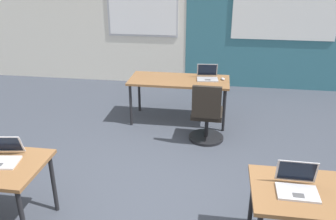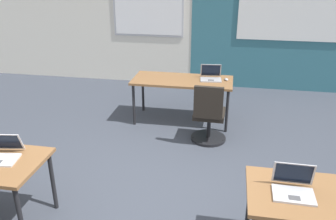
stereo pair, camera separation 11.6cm
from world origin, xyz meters
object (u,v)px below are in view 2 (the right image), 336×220
at_px(laptop_near_left_inner, 2,153).
at_px(mouse_far_right, 226,79).
at_px(laptop_near_right_inner, 293,187).
at_px(chair_far_right, 209,118).
at_px(laptop_far_right, 211,76).
at_px(desk_far_center, 182,83).

distance_m(laptop_near_left_inner, mouse_far_right, 3.48).
bearing_deg(mouse_far_right, laptop_near_right_inner, -77.76).
bearing_deg(laptop_near_left_inner, chair_far_right, 39.43).
distance_m(laptop_near_right_inner, laptop_far_right, 3.01).
height_order(desk_far_center, laptop_near_left_inner, laptop_near_left_inner).
xyz_separation_m(desk_far_center, laptop_near_right_inner, (1.32, -2.80, 0.11)).
distance_m(laptop_near_left_inner, chair_far_right, 2.79).
bearing_deg(laptop_near_left_inner, laptop_near_right_inner, -9.96).
height_order(laptop_far_right, chair_far_right, laptop_far_right).
relative_size(laptop_near_left_inner, chair_far_right, 0.41).
relative_size(mouse_far_right, chair_far_right, 0.12).
distance_m(laptop_far_right, mouse_far_right, 0.25).
bearing_deg(laptop_far_right, laptop_near_left_inner, -128.61).
relative_size(laptop_near_right_inner, mouse_far_right, 3.00).
distance_m(laptop_near_right_inner, chair_far_right, 2.31).
bearing_deg(laptop_near_left_inner, desk_far_center, 55.02).
relative_size(laptop_near_left_inner, laptop_far_right, 1.04).
relative_size(desk_far_center, mouse_far_right, 14.30).
bearing_deg(chair_far_right, laptop_near_right_inner, 113.20).
bearing_deg(mouse_far_right, desk_far_center, -173.78).
bearing_deg(laptop_near_left_inner, mouse_far_right, 45.29).
height_order(laptop_near_right_inner, laptop_near_left_inner, laptop_near_right_inner).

